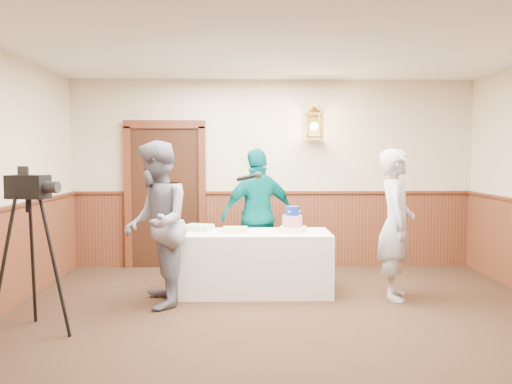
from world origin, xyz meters
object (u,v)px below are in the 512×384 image
(display_table, at_px, (256,262))
(interviewer, at_px, (156,224))
(sheet_cake_yellow, at_px, (235,230))
(tiered_cake, at_px, (292,222))
(assistant_p, at_px, (259,215))
(sheet_cake_green, at_px, (199,228))
(tv_camera_rig, at_px, (30,263))
(baker, at_px, (396,224))

(display_table, distance_m, interviewer, 1.36)
(display_table, bearing_deg, sheet_cake_yellow, -179.09)
(tiered_cake, bearing_deg, assistant_p, 123.11)
(sheet_cake_green, bearing_deg, tv_camera_rig, -131.82)
(sheet_cake_green, distance_m, assistant_p, 0.91)
(tv_camera_rig, bearing_deg, interviewer, 55.15)
(display_table, height_order, sheet_cake_yellow, sheet_cake_yellow)
(tiered_cake, relative_size, assistant_p, 0.21)
(baker, bearing_deg, sheet_cake_green, 92.69)
(sheet_cake_yellow, bearing_deg, interviewer, -147.36)
(sheet_cake_green, bearing_deg, tiered_cake, -5.57)
(sheet_cake_green, xyz_separation_m, tv_camera_rig, (-1.44, -1.61, -0.11))
(sheet_cake_green, xyz_separation_m, interviewer, (-0.41, -0.69, 0.13))
(sheet_cake_yellow, distance_m, baker, 1.90)
(interviewer, height_order, assistant_p, interviewer)
(sheet_cake_yellow, xyz_separation_m, assistant_p, (0.30, 0.64, 0.10))
(display_table, xyz_separation_m, assistant_p, (0.05, 0.64, 0.51))
(sheet_cake_green, height_order, tv_camera_rig, tv_camera_rig)
(tv_camera_rig, bearing_deg, display_table, 47.91)
(sheet_cake_yellow, bearing_deg, sheet_cake_green, 162.37)
(tiered_cake, relative_size, baker, 0.21)
(baker, height_order, assistant_p, assistant_p)
(display_table, bearing_deg, assistant_p, 85.51)
(assistant_p, bearing_deg, interviewer, 23.63)
(sheet_cake_yellow, bearing_deg, tv_camera_rig, -142.12)
(interviewer, distance_m, tv_camera_rig, 1.40)
(interviewer, bearing_deg, tv_camera_rig, -58.72)
(tiered_cake, distance_m, interviewer, 1.67)
(tv_camera_rig, bearing_deg, baker, 30.77)
(tiered_cake, relative_size, interviewer, 0.20)
(display_table, height_order, baker, baker)
(sheet_cake_yellow, relative_size, tv_camera_rig, 0.19)
(baker, bearing_deg, tiered_cake, 88.06)
(baker, bearing_deg, interviewer, 108.63)
(tiered_cake, xyz_separation_m, baker, (1.18, -0.32, 0.00))
(sheet_cake_green, relative_size, baker, 0.18)
(tiered_cake, height_order, tv_camera_rig, tv_camera_rig)
(tiered_cake, relative_size, tv_camera_rig, 0.24)
(tiered_cake, distance_m, assistant_p, 0.73)
(sheet_cake_yellow, height_order, interviewer, interviewer)
(display_table, distance_m, sheet_cake_green, 0.82)
(interviewer, relative_size, tv_camera_rig, 1.23)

